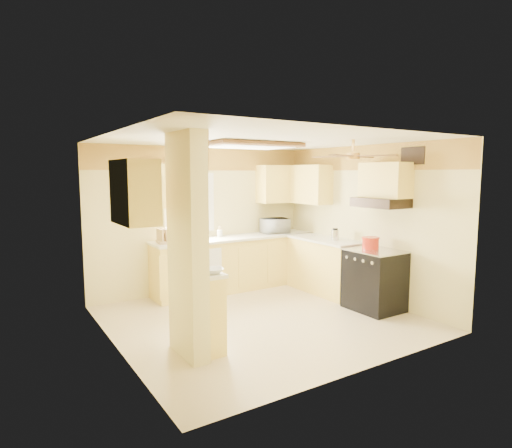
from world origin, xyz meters
TOP-DOWN VIEW (x-y plane):
  - floor at (0.00, 0.00)m, footprint 4.00×4.00m
  - ceiling at (0.00, 0.00)m, footprint 4.00×4.00m
  - wall_back at (0.00, 1.90)m, footprint 4.00×0.00m
  - wall_front at (0.00, -1.90)m, footprint 4.00×0.00m
  - wall_left at (-2.00, 0.00)m, footprint 0.00×3.80m
  - wall_right at (2.00, 0.00)m, footprint 0.00×3.80m
  - wallpaper_border at (0.00, 1.88)m, footprint 4.00×0.02m
  - partition_column at (-1.35, -0.55)m, footprint 0.20×0.70m
  - partition_ledge at (-1.13, -0.55)m, footprint 0.25×0.55m
  - ledge_top at (-1.13, -0.55)m, footprint 0.28×0.58m
  - lower_cabinets_back at (0.50, 1.60)m, footprint 3.00×0.60m
  - lower_cabinets_right at (1.70, 0.60)m, footprint 0.60×1.40m
  - countertop_back at (0.50, 1.59)m, footprint 3.04×0.64m
  - countertop_right at (1.69, 0.60)m, footprint 0.64×1.44m
  - dishwasher_panel at (-0.25, 1.29)m, footprint 0.58×0.02m
  - window at (-0.25, 1.89)m, footprint 0.92×0.02m
  - upper_cab_back_left at (-0.85, 1.72)m, footprint 0.60×0.35m
  - upper_cab_back_right at (1.55, 1.72)m, footprint 0.90×0.35m
  - upper_cab_right at (1.82, 1.25)m, footprint 0.35×1.00m
  - upper_cab_left_wall at (-1.82, -0.25)m, footprint 0.35×0.75m
  - upper_cab_over_stove at (1.82, -0.55)m, footprint 0.35×0.76m
  - stove at (1.67, -0.55)m, footprint 0.68×0.77m
  - range_hood at (1.74, -0.55)m, footprint 0.50×0.76m
  - poster_menu at (-1.24, -0.55)m, footprint 0.02×0.42m
  - poster_nashville at (-1.24, -0.55)m, footprint 0.02×0.42m
  - ceiling_light_panel at (0.10, 0.50)m, footprint 1.35×0.95m
  - ceiling_fan at (1.00, -0.70)m, footprint 1.15×1.15m
  - vent_grate at (1.98, -0.90)m, footprint 0.02×0.40m
  - microwave at (1.35, 1.61)m, footprint 0.54×0.40m
  - bowl at (-1.10, -0.68)m, footprint 0.29×0.29m
  - dutch_oven at (1.69, -0.43)m, footprint 0.27×0.27m
  - kettle at (1.70, 0.36)m, footprint 0.13×0.13m
  - dish_rack at (-0.73, 1.58)m, footprint 0.44×0.35m
  - utensil_crock at (0.25, 1.73)m, footprint 0.09×0.09m

SIDE VIEW (x-z plane):
  - floor at x=0.00m, z-range 0.00..0.00m
  - dishwasher_panel at x=-0.25m, z-range 0.03..0.83m
  - partition_ledge at x=-1.13m, z-range 0.00..0.90m
  - lower_cabinets_back at x=0.50m, z-range 0.00..0.90m
  - lower_cabinets_right at x=1.70m, z-range 0.00..0.90m
  - stove at x=1.67m, z-range 0.00..0.92m
  - ledge_top at x=-1.13m, z-range 0.90..0.94m
  - countertop_back at x=0.50m, z-range 0.90..0.94m
  - countertop_right at x=1.69m, z-range 0.90..0.94m
  - bowl at x=-1.10m, z-range 0.94..1.00m
  - utensil_crock at x=0.25m, z-range 0.91..1.10m
  - dutch_oven at x=1.69m, z-range 0.92..1.09m
  - dish_rack at x=-0.73m, z-range 0.91..1.14m
  - kettle at x=1.70m, z-range 0.93..1.13m
  - microwave at x=1.35m, z-range 0.94..1.21m
  - poster_nashville at x=-1.24m, z-range 0.92..1.48m
  - wall_back at x=0.00m, z-range -0.75..3.25m
  - wall_front at x=0.00m, z-range -0.75..3.25m
  - wall_left at x=-2.00m, z-range -0.65..3.15m
  - wall_right at x=2.00m, z-range -0.65..3.15m
  - partition_column at x=-1.35m, z-range 0.00..2.50m
  - window at x=-0.25m, z-range 1.04..2.06m
  - range_hood at x=1.74m, z-range 1.55..1.69m
  - upper_cab_back_left at x=-0.85m, z-range 1.50..2.20m
  - upper_cab_back_right at x=1.55m, z-range 1.50..2.20m
  - upper_cab_right at x=1.82m, z-range 1.50..2.20m
  - upper_cab_left_wall at x=-1.82m, z-range 1.50..2.20m
  - poster_menu at x=-1.24m, z-range 1.57..2.14m
  - upper_cab_over_stove at x=1.82m, z-range 1.69..2.21m
  - ceiling_fan at x=1.00m, z-range 2.16..2.42m
  - wallpaper_border at x=0.00m, z-range 2.10..2.50m
  - vent_grate at x=1.98m, z-range 2.17..2.42m
  - ceiling_light_panel at x=0.10m, z-range 2.42..2.49m
  - ceiling at x=0.00m, z-range 2.50..2.50m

